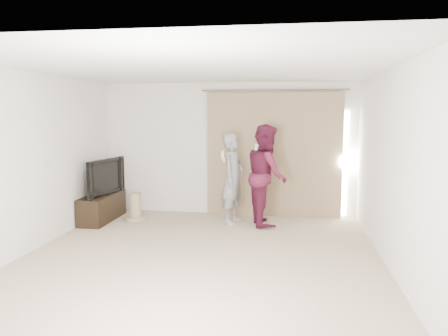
{
  "coord_description": "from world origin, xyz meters",
  "views": [
    {
      "loc": [
        1.21,
        -5.78,
        2.01
      ],
      "look_at": [
        0.15,
        1.2,
        1.12
      ],
      "focal_mm": 35.0,
      "sensor_mm": 36.0,
      "label": 1
    }
  ],
  "objects_px": {
    "tv_console": "(102,207)",
    "tv": "(101,177)",
    "person_man": "(233,178)",
    "person_woman": "(266,175)"
  },
  "relations": [
    {
      "from": "tv_console",
      "to": "tv",
      "type": "relative_size",
      "value": 1.09
    },
    {
      "from": "person_man",
      "to": "person_woman",
      "type": "distance_m",
      "value": 0.61
    },
    {
      "from": "person_man",
      "to": "tv",
      "type": "bearing_deg",
      "value": -176.18
    },
    {
      "from": "tv",
      "to": "person_woman",
      "type": "relative_size",
      "value": 0.65
    },
    {
      "from": "tv",
      "to": "person_woman",
      "type": "bearing_deg",
      "value": -78.11
    },
    {
      "from": "tv",
      "to": "person_man",
      "type": "distance_m",
      "value": 2.47
    },
    {
      "from": "tv",
      "to": "person_woman",
      "type": "distance_m",
      "value": 3.07
    },
    {
      "from": "tv_console",
      "to": "person_man",
      "type": "distance_m",
      "value": 2.54
    },
    {
      "from": "tv_console",
      "to": "person_man",
      "type": "height_order",
      "value": "person_man"
    },
    {
      "from": "person_man",
      "to": "person_woman",
      "type": "bearing_deg",
      "value": -0.0
    }
  ]
}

